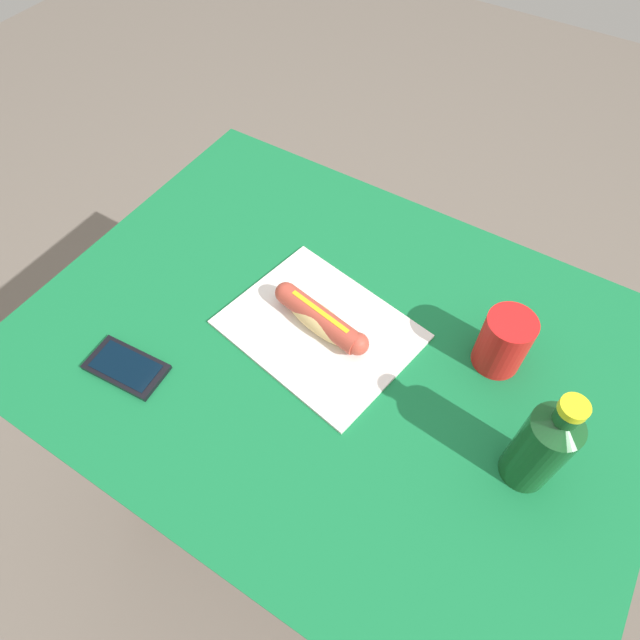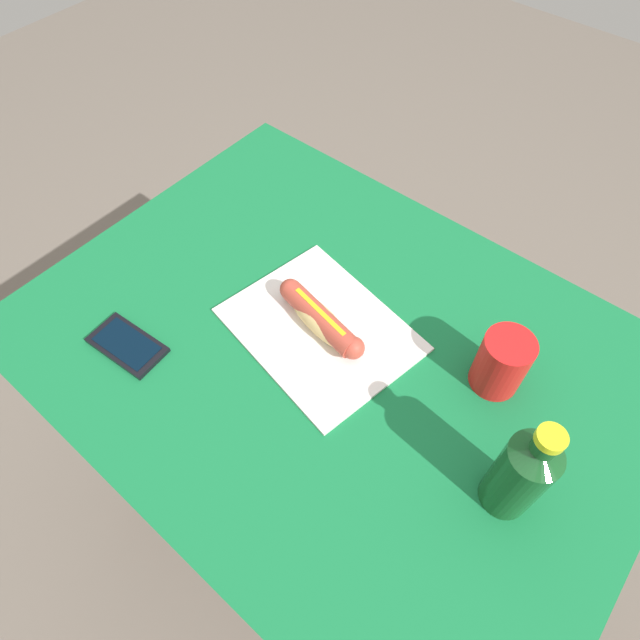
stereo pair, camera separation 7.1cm
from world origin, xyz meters
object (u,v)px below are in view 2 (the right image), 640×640
drinking_cup (502,363)px  cell_phone (127,345)px  hot_dog (320,319)px  soda_bottle (521,473)px

drinking_cup → cell_phone: bearing=-146.5°
hot_dog → drinking_cup: 0.30m
cell_phone → drinking_cup: (0.51, 0.34, 0.05)m
soda_bottle → drinking_cup: soda_bottle is taller
hot_dog → drinking_cup: size_ratio=1.79×
soda_bottle → hot_dog: bearing=171.9°
soda_bottle → drinking_cup: (-0.10, 0.16, -0.04)m
cell_phone → soda_bottle: size_ratio=0.66×
cell_phone → drinking_cup: size_ratio=1.24×
hot_dog → cell_phone: hot_dog is taller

